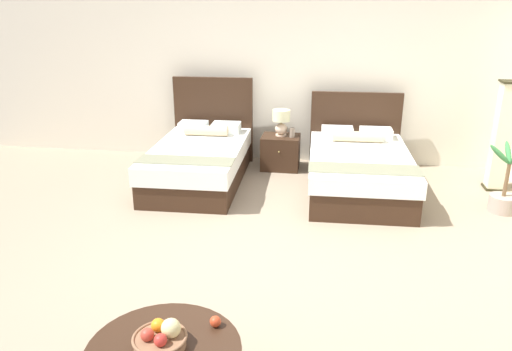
{
  "coord_description": "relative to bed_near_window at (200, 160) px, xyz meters",
  "views": [
    {
      "loc": [
        0.67,
        -4.27,
        2.43
      ],
      "look_at": [
        -0.07,
        0.6,
        0.66
      ],
      "focal_mm": 34.56,
      "sensor_mm": 36.0,
      "label": 1
    }
  ],
  "objects": [
    {
      "name": "floor_lamp_corner",
      "position": [
        4.01,
        0.3,
        0.42
      ],
      "size": [
        0.25,
        0.25,
        1.46
      ],
      "color": "#2A2613",
      "rests_on": "ground"
    },
    {
      "name": "nightstand",
      "position": [
        1.06,
        0.71,
        -0.06
      ],
      "size": [
        0.56,
        0.48,
        0.51
      ],
      "color": "#342115",
      "rests_on": "ground"
    },
    {
      "name": "loose_apple",
      "position": [
        1.11,
        -3.79,
        0.18
      ],
      "size": [
        0.07,
        0.07,
        0.07
      ],
      "color": "#BE3E20",
      "rests_on": "coffee_table"
    },
    {
      "name": "ground_plane",
      "position": [
        1.09,
        -2.08,
        -0.32
      ],
      "size": [
        10.22,
        10.24,
        0.02
      ],
      "primitive_type": "cube",
      "color": "gray"
    },
    {
      "name": "wall_back",
      "position": [
        1.09,
        1.24,
        0.94
      ],
      "size": [
        10.22,
        0.12,
        2.5
      ],
      "primitive_type": "cube",
      "color": "silver",
      "rests_on": "ground"
    },
    {
      "name": "bed_near_corner",
      "position": [
        2.17,
        -0.01,
        -0.01
      ],
      "size": [
        1.38,
        2.19,
        1.14
      ],
      "color": "#342115",
      "rests_on": "ground"
    },
    {
      "name": "potted_palm",
      "position": [
        3.87,
        -0.5,
        -0.08
      ],
      "size": [
        0.53,
        0.63,
        0.88
      ],
      "color": "#9F9083",
      "rests_on": "ground"
    },
    {
      "name": "vase",
      "position": [
        1.22,
        0.67,
        0.26
      ],
      "size": [
        0.08,
        0.08,
        0.14
      ],
      "color": "gray",
      "rests_on": "nightstand"
    },
    {
      "name": "fruit_bowl",
      "position": [
        0.83,
        -4.02,
        0.2
      ],
      "size": [
        0.33,
        0.33,
        0.18
      ],
      "color": "#855E43",
      "rests_on": "coffee_table"
    },
    {
      "name": "table_lamp",
      "position": [
        1.06,
        0.73,
        0.43
      ],
      "size": [
        0.26,
        0.26,
        0.39
      ],
      "color": "beige",
      "rests_on": "nightstand"
    },
    {
      "name": "bed_near_window",
      "position": [
        0.0,
        0.0,
        0.0
      ],
      "size": [
        1.27,
        2.18,
        1.31
      ],
      "color": "#342115",
      "rests_on": "ground"
    }
  ]
}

